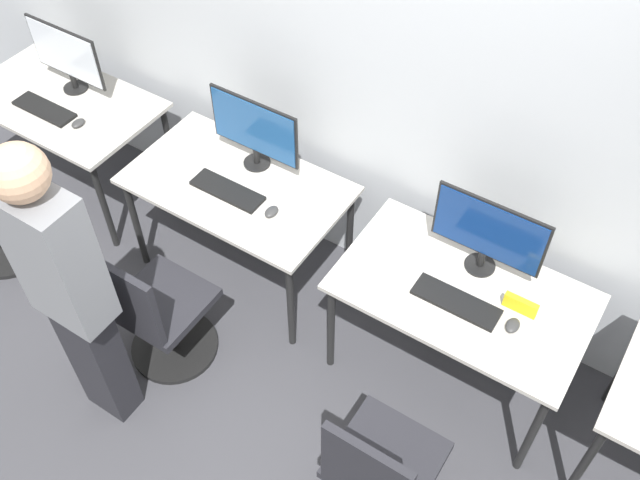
{
  "coord_description": "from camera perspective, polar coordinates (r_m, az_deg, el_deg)",
  "views": [
    {
      "loc": [
        1.21,
        -1.74,
        3.39
      ],
      "look_at": [
        0.0,
        0.14,
        0.86
      ],
      "focal_mm": 40.0,
      "sensor_mm": 36.0,
      "label": 1
    }
  ],
  "objects": [
    {
      "name": "keyboard_left",
      "position": [
        3.84,
        -7.42,
        3.94
      ],
      "size": [
        0.42,
        0.13,
        0.02
      ],
      "color": "black",
      "rests_on": "desk_left"
    },
    {
      "name": "desk_left",
      "position": [
        3.94,
        -6.6,
        3.76
      ],
      "size": [
        1.19,
        0.7,
        0.71
      ],
      "color": "#BCB7AD",
      "rests_on": "ground_plane"
    },
    {
      "name": "mouse_right",
      "position": [
        3.36,
        15.16,
        -6.61
      ],
      "size": [
        0.06,
        0.09,
        0.03
      ],
      "color": "#333333",
      "rests_on": "desk_right"
    },
    {
      "name": "keyboard_far_left",
      "position": [
        4.63,
        -21.19,
        9.74
      ],
      "size": [
        0.42,
        0.13,
        0.02
      ],
      "color": "black",
      "rests_on": "desk_far_left"
    },
    {
      "name": "monitor_far_left",
      "position": [
        4.62,
        -19.65,
        13.74
      ],
      "size": [
        0.55,
        0.15,
        0.43
      ],
      "color": "black",
      "rests_on": "desk_far_left"
    },
    {
      "name": "wall_back",
      "position": [
        3.47,
        6.32,
        13.18
      ],
      "size": [
        12.0,
        0.05,
        2.8
      ],
      "color": "#B7BCC1",
      "rests_on": "ground_plane"
    },
    {
      "name": "office_chair_left",
      "position": [
        3.8,
        -12.84,
        -5.95
      ],
      "size": [
        0.48,
        0.48,
        0.89
      ],
      "color": "black",
      "rests_on": "ground_plane"
    },
    {
      "name": "desk_far_left",
      "position": [
        4.74,
        -19.84,
        9.8
      ],
      "size": [
        1.19,
        0.7,
        0.71
      ],
      "color": "#BCB7AD",
      "rests_on": "ground_plane"
    },
    {
      "name": "mouse_far_left",
      "position": [
        4.45,
        -18.78,
        8.84
      ],
      "size": [
        0.06,
        0.09,
        0.03
      ],
      "color": "#333333",
      "rests_on": "desk_far_left"
    },
    {
      "name": "office_chair_right",
      "position": [
        3.3,
        4.76,
        -18.27
      ],
      "size": [
        0.48,
        0.48,
        0.89
      ],
      "color": "black",
      "rests_on": "ground_plane"
    },
    {
      "name": "person_left",
      "position": [
        3.24,
        -19.52,
        -3.61
      ],
      "size": [
        0.36,
        0.23,
        1.76
      ],
      "color": "#232328",
      "rests_on": "ground_plane"
    },
    {
      "name": "keyboard_right",
      "position": [
        3.39,
        10.83,
        -4.87
      ],
      "size": [
        0.42,
        0.13,
        0.02
      ],
      "color": "black",
      "rests_on": "desk_right"
    },
    {
      "name": "desk_right",
      "position": [
        3.5,
        11.23,
        -4.74
      ],
      "size": [
        1.19,
        0.7,
        0.71
      ],
      "color": "#BCB7AD",
      "rests_on": "ground_plane"
    },
    {
      "name": "mouse_left",
      "position": [
        3.7,
        -3.9,
        2.28
      ],
      "size": [
        0.06,
        0.09,
        0.03
      ],
      "color": "#333333",
      "rests_on": "desk_left"
    },
    {
      "name": "monitor_left",
      "position": [
        3.84,
        -5.27,
        8.77
      ],
      "size": [
        0.55,
        0.15,
        0.43
      ],
      "color": "black",
      "rests_on": "desk_left"
    },
    {
      "name": "monitor_right",
      "position": [
        3.38,
        13.32,
        0.55
      ],
      "size": [
        0.55,
        0.15,
        0.43
      ],
      "color": "black",
      "rests_on": "desk_right"
    },
    {
      "name": "placard_right",
      "position": [
        3.4,
        15.74,
        -5.03
      ],
      "size": [
        0.16,
        0.03,
        0.08
      ],
      "color": "yellow",
      "rests_on": "desk_right"
    },
    {
      "name": "ground_plane",
      "position": [
        4.0,
        -1.1,
        -9.44
      ],
      "size": [
        20.0,
        20.0,
        0.0
      ],
      "primitive_type": "plane",
      "color": "#3D3D42"
    }
  ]
}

